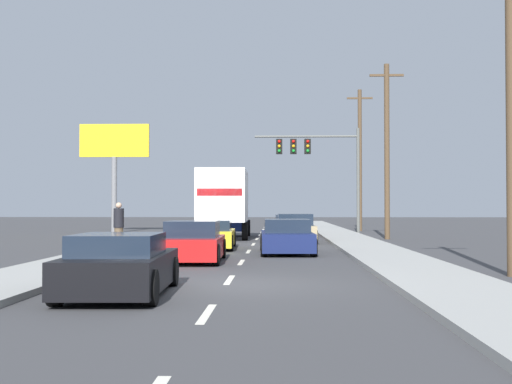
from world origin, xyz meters
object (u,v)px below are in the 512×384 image
car_yellow (212,236)px  traffic_signal_mast (311,154)px  car_navy (287,237)px  utility_pole_mid (387,149)px  roadside_billboard (114,154)px  pedestrian_near_corner (119,226)px  utility_pole_far (360,158)px  car_black (120,266)px  car_tan (295,229)px  car_maroon (289,226)px  utility_pole_near (512,109)px  car_red (193,243)px  box_truck (224,200)px

car_yellow → traffic_signal_mast: traffic_signal_mast is taller
car_navy → utility_pole_mid: (5.45, 10.91, 4.20)m
roadside_billboard → pedestrian_near_corner: 20.36m
utility_pole_far → pedestrian_near_corner: utility_pole_far is taller
car_black → car_tan: bearing=78.7°
car_navy → car_maroon: bearing=88.8°
utility_pole_near → car_black: bearing=-156.7°
car_red → car_yellow: bearing=90.4°
box_truck → car_yellow: size_ratio=1.79×
car_yellow → utility_pole_mid: (8.47, 8.32, 4.25)m
car_red → roadside_billboard: roadside_billboard is taller
car_black → roadside_billboard: size_ratio=0.58×
car_black → car_tan: (3.88, 19.40, 0.06)m
utility_pole_mid → utility_pole_far: utility_pole_far is taller
utility_pole_far → pedestrian_near_corner: size_ratio=5.73×
car_navy → traffic_signal_mast: bearing=84.5°
car_red → utility_pole_far: utility_pole_far is taller
pedestrian_near_corner → car_tan: bearing=49.3°
utility_pole_near → utility_pole_far: bearing=90.1°
car_yellow → car_tan: car_tan is taller
box_truck → car_black: (-0.16, -23.19, -1.50)m
car_red → traffic_signal_mast: traffic_signal_mast is taller
car_black → utility_pole_mid: (8.83, 22.75, 4.22)m
traffic_signal_mast → pedestrian_near_corner: traffic_signal_mast is taller
car_tan → car_navy: (-0.50, -7.55, -0.04)m
car_maroon → car_yellow: bearing=-105.7°
box_truck → car_red: 15.31m
utility_pole_far → car_navy: bearing=-103.5°
car_black → utility_pole_near: utility_pole_near is taller
car_black → car_navy: car_navy is taller
traffic_signal_mast → utility_pole_mid: (3.68, -7.48, -0.34)m
car_red → utility_pole_far: bearing=72.4°
roadside_billboard → car_black: bearing=-75.9°
box_truck → pedestrian_near_corner: size_ratio=4.56×
car_tan → traffic_signal_mast: traffic_signal_mast is taller
car_navy → pedestrian_near_corner: size_ratio=2.61×
car_navy → roadside_billboard: 22.55m
traffic_signal_mast → pedestrian_near_corner: size_ratio=3.89×
utility_pole_far → roadside_billboard: 16.94m
box_truck → car_yellow: bearing=-88.6°
car_tan → roadside_billboard: size_ratio=0.56×
car_yellow → roadside_billboard: (-8.12, 16.47, 4.67)m
car_black → traffic_signal_mast: traffic_signal_mast is taller
car_navy → traffic_signal_mast: 19.03m
car_black → pedestrian_near_corner: (-2.81, 11.61, 0.44)m
car_red → utility_pole_far: size_ratio=0.41×
traffic_signal_mast → car_navy: bearing=-95.5°
car_red → traffic_signal_mast: 23.23m
car_black → pedestrian_near_corner: pedestrian_near_corner is taller
car_red → traffic_signal_mast: bearing=78.0°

